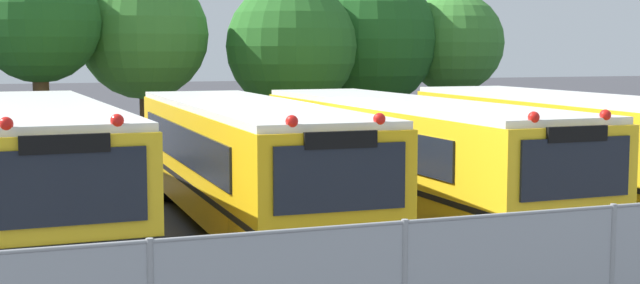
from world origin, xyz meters
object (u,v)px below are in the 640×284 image
school_bus_0 (35,166)px  tree_2 (139,32)px  tree_5 (456,43)px  school_bus_2 (407,151)px  school_bus_3 (560,143)px  tree_4 (363,42)px  school_bus_1 (245,158)px  tree_3 (292,45)px  tree_1 (40,20)px

school_bus_0 → tree_2: (3.71, 11.18, 2.62)m
school_bus_0 → tree_5: tree_5 is taller
school_bus_0 → school_bus_2: bearing=179.9°
school_bus_3 → tree_4: size_ratio=1.58×
school_bus_0 → school_bus_1: 3.93m
school_bus_2 → tree_2: bearing=-71.6°
school_bus_2 → tree_3: 10.65m
school_bus_1 → tree_4: 14.29m
school_bus_2 → tree_5: size_ratio=2.09×
tree_2 → tree_3: bearing=-7.7°
tree_1 → school_bus_3: bearing=-42.5°
school_bus_3 → tree_4: tree_4 is taller
school_bus_2 → tree_1: (-6.81, 9.87, 2.98)m
school_bus_1 → tree_4: size_ratio=1.73×
school_bus_1 → tree_1: size_ratio=1.80×
school_bus_2 → tree_3: bearing=-96.1°
tree_1 → tree_4: size_ratio=0.96×
school_bus_2 → school_bus_3: size_ratio=1.17×
tree_1 → tree_3: tree_1 is taller
tree_1 → school_bus_0: bearing=-94.1°
tree_4 → tree_5: tree_4 is taller
school_bus_0 → tree_5: (14.96, 11.42, 2.31)m
tree_2 → tree_4: tree_4 is taller
tree_2 → tree_3: 4.85m
school_bus_3 → tree_3: bearing=-73.2°
school_bus_1 → school_bus_2: (3.61, 0.20, -0.01)m
school_bus_1 → school_bus_3: size_ratio=1.10×
tree_2 → tree_5: bearing=1.2°
tree_2 → school_bus_3: bearing=-54.8°
school_bus_2 → tree_4: 12.56m
tree_3 → school_bus_2: bearing=-95.3°
tree_5 → school_bus_3: bearing=-107.5°
school_bus_0 → school_bus_3: size_ratio=1.07×
school_bus_3 → school_bus_0: bearing=2.0°
tree_2 → tree_3: size_ratio=1.04×
school_bus_2 → tree_4: size_ratio=1.85×
tree_4 → tree_1: bearing=-170.6°
tree_3 → school_bus_1: bearing=-113.4°
tree_3 → tree_4: size_ratio=0.91×
tree_1 → tree_5: bearing=5.5°
tree_5 → tree_4: bearing=173.0°
school_bus_0 → tree_1: (0.72, 10.05, 2.94)m
school_bus_2 → tree_4: bearing=-109.6°
school_bus_3 → tree_1: bearing=-41.6°
school_bus_0 → tree_5: bearing=-144.1°
school_bus_3 → tree_5: size_ratio=1.79×
tree_1 → tree_5: (14.24, 1.37, -0.62)m
school_bus_0 → tree_2: bearing=-109.8°
tree_2 → tree_5: size_ratio=1.08×
tree_4 → tree_2: bearing=-175.2°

